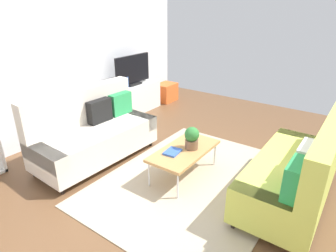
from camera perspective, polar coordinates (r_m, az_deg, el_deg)
The scene contains 15 objects.
ground_plane at distance 4.14m, azimuth 4.86°, elevation -10.22°, with size 7.68×7.68×0.00m, color brown.
wall_far at distance 5.49m, azimuth -21.15°, elevation 13.06°, with size 6.40×0.12×2.90m, color silver.
area_rug at distance 4.07m, azimuth 5.17°, elevation -10.86°, with size 2.90×2.20×0.01m, color tan.
couch_beige at distance 4.57m, azimuth -14.57°, elevation -1.18°, with size 1.93×0.92×1.10m.
couch_green at distance 3.77m, azimuth 24.47°, elevation -8.17°, with size 1.90×0.84×1.10m.
coffee_table at distance 3.99m, azimuth 3.26°, elevation -5.02°, with size 1.10×0.56×0.42m.
tv_console at distance 6.46m, azimuth -6.88°, elevation 5.43°, with size 1.40×0.44×0.64m, color silver.
tv at distance 6.29m, azimuth -7.02°, elevation 10.89°, with size 1.00×0.20×0.64m.
storage_trunk at distance 7.24m, azimuth -0.39°, elevation 6.73°, with size 0.52×0.40×0.44m, color orange.
potted_plant at distance 3.94m, azimuth 4.76°, elevation -2.33°, with size 0.20×0.20×0.32m.
table_book_0 at distance 3.88m, azimuth 0.89°, elevation -5.17°, with size 0.24×0.18×0.03m, color #3359B2.
vase_0 at distance 5.99m, azimuth -11.15°, elevation 7.59°, with size 0.10×0.10×0.13m, color #4C72B2.
bottle_0 at distance 6.04m, azimuth -9.43°, elevation 7.88°, with size 0.06×0.06×0.14m, color #262626.
bottle_1 at distance 6.10m, azimuth -8.75°, elevation 8.51°, with size 0.05×0.05×0.23m, color silver.
bottle_2 at distance 6.17m, azimuth -8.11°, elevation 8.67°, with size 0.05×0.05×0.22m, color #3359B2.
Camera 1 is at (-3.00, -1.73, 2.28)m, focal length 30.62 mm.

